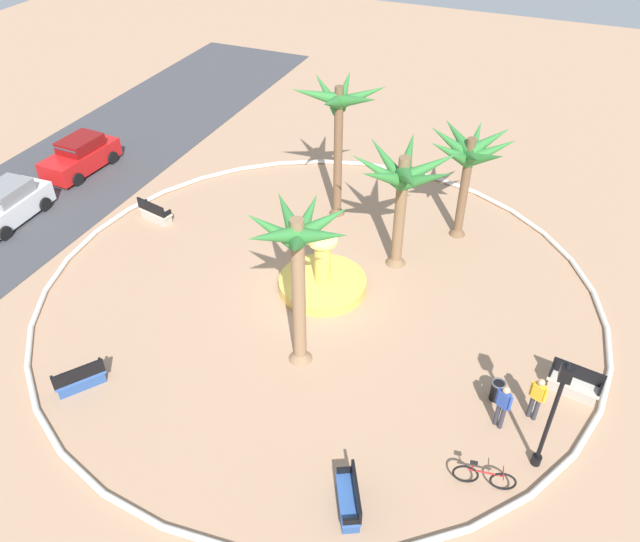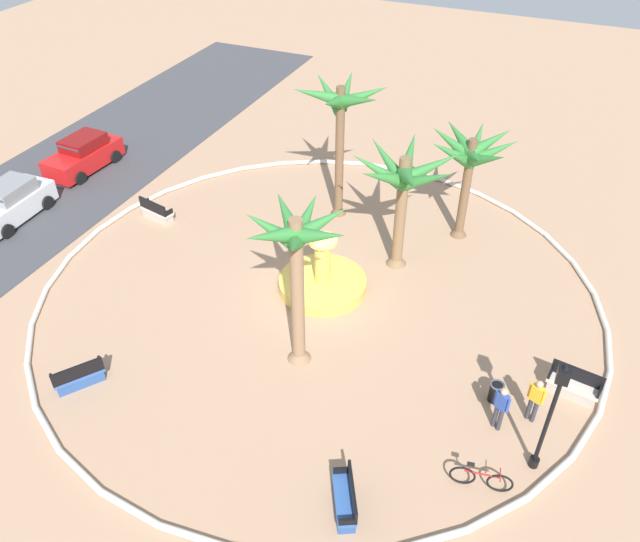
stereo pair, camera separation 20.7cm
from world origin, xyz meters
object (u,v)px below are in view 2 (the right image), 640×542
parked_car_leftmost (10,203)px  palm_tree_far_side (341,112)px  person_cyclist_photo (535,399)px  parked_car_second (84,155)px  palm_tree_mid_plaza (296,251)px  person_cyclist_helmet (501,406)px  fountain (323,282)px  bench_east (573,387)px  bench_west (79,377)px  palm_tree_near_fountain (471,156)px  bicycle_by_lamppost (481,479)px  palm_tree_by_curb (403,181)px  lamppost (552,410)px  bench_southeast (345,501)px  bench_north (157,213)px  trash_bin (496,392)px

parked_car_leftmost → palm_tree_far_side: bearing=-65.0°
person_cyclist_photo → parked_car_second: bearing=72.3°
palm_tree_mid_plaza → person_cyclist_helmet: size_ratio=3.46×
fountain → person_cyclist_helmet: bearing=-118.4°
bench_east → bench_west: size_ratio=1.04×
bench_east → palm_tree_near_fountain: bearing=36.1°
bench_west → person_cyclist_photo: person_cyclist_photo is taller
palm_tree_near_fountain → bicycle_by_lamppost: bearing=-163.8°
palm_tree_near_fountain → person_cyclist_helmet: (-9.65, -3.47, -2.78)m
bicycle_by_lamppost → parked_car_leftmost: bearing=76.4°
palm_tree_by_curb → palm_tree_mid_plaza: size_ratio=0.86×
lamppost → palm_tree_mid_plaza: bearing=81.2°
palm_tree_mid_plaza → bicycle_by_lamppost: size_ratio=3.40×
person_cyclist_photo → parked_car_leftmost: (2.35, 22.76, -0.15)m
lamppost → person_cyclist_photo: bearing=12.2°
bicycle_by_lamppost → parked_car_leftmost: size_ratio=0.42×
bench_east → parked_car_second: (5.78, 23.93, 0.43)m
fountain → palm_tree_far_side: 7.02m
bench_southeast → bench_north: bearing=52.5°
palm_tree_by_curb → parked_car_leftmost: (-3.54, 16.59, -2.99)m
fountain → palm_tree_mid_plaza: size_ratio=0.58×
fountain → palm_tree_mid_plaza: (-3.69, -0.74, 4.09)m
palm_tree_by_curb → parked_car_leftmost: bearing=102.1°
palm_tree_far_side → bench_north: palm_tree_far_side is taller
bench_north → bicycle_by_lamppost: size_ratio=0.98×
fountain → parked_car_second: size_ratio=0.82×
palm_tree_mid_plaza → parked_car_leftmost: size_ratio=1.43×
lamppost → bench_west: bearing=101.0°
fountain → palm_tree_near_fountain: size_ratio=0.71×
person_cyclist_helmet → bench_southeast: bearing=143.7°
palm_tree_mid_plaza → bench_west: 8.17m
bench_southeast → lamppost: 5.90m
palm_tree_near_fountain → trash_bin: (-8.61, -3.22, -3.34)m
palm_tree_far_side → palm_tree_near_fountain: bearing=-84.9°
palm_tree_mid_plaza → bicycle_by_lamppost: (-2.53, -6.61, -4.03)m
bench_east → bicycle_by_lamppost: bearing=156.4°
bench_southeast → parked_car_second: bearing=56.9°
bench_east → bench_southeast: same height
palm_tree_by_curb → trash_bin: (-5.57, -5.04, -3.38)m
palm_tree_by_curb → person_cyclist_helmet: 8.93m
parked_car_leftmost → bench_north: bearing=-67.2°
fountain → bicycle_by_lamppost: 9.62m
parked_car_second → palm_tree_by_curb: bearing=-94.8°
palm_tree_mid_plaza → parked_car_leftmost: (2.77, 15.26, -3.64)m
bench_east → bench_southeast: bearing=142.0°
person_cyclist_photo → bench_north: bearing=74.0°
bicycle_by_lamppost → bench_north: bearing=64.0°
bench_west → person_cyclist_helmet: 13.06m
bench_southeast → parked_car_second: size_ratio=0.40×
bench_west → bicycle_by_lamppost: bench_west is taller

